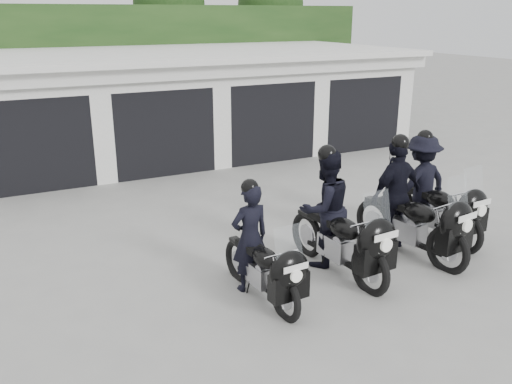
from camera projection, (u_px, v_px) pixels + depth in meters
name	position (u px, v px, depth m)	size (l,w,h in m)	color
ground	(263.00, 255.00, 9.44)	(80.00, 80.00, 0.00)	#969691
garage_block	(138.00, 106.00, 15.84)	(16.40, 6.80, 2.96)	white
background_vegetation	(111.00, 49.00, 19.71)	(20.00, 3.90, 5.80)	#193714
police_bike_a	(260.00, 252.00, 7.85)	(0.70, 2.08, 1.81)	black
police_bike_b	(333.00, 218.00, 8.69)	(1.01, 2.42, 2.11)	black
police_bike_c	(405.00, 203.00, 9.35)	(1.25, 2.44, 2.14)	black
police_bike_d	(428.00, 190.00, 10.11)	(1.27, 2.35, 2.04)	black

